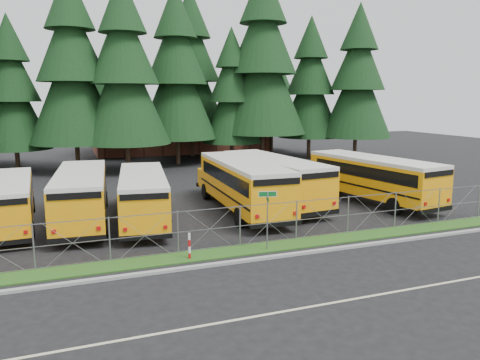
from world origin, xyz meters
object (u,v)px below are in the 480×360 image
at_px(bus_5, 241,186).
at_px(striped_bollard, 189,246).
at_px(bus_east, 369,179).
at_px(bus_3, 143,197).
at_px(bus_6, 270,181).
at_px(bus_2, 82,197).
at_px(bus_1, 9,203).
at_px(street_sign, 267,208).

relative_size(bus_5, striped_bollard, 10.21).
distance_m(bus_5, striped_bollard, 9.30).
xyz_separation_m(bus_5, bus_east, (8.96, -0.67, -0.06)).
bearing_deg(bus_5, bus_3, -174.27).
bearing_deg(bus_6, striped_bollard, -137.14).
bearing_deg(bus_east, bus_2, 166.98).
bearing_deg(bus_1, bus_6, -1.79).
distance_m(bus_1, bus_5, 13.19).
relative_size(bus_1, bus_3, 0.96).
bearing_deg(street_sign, bus_east, 33.39).
height_order(bus_5, bus_east, bus_5).
distance_m(bus_6, striped_bollard, 11.70).
bearing_deg(bus_3, street_sign, -50.16).
xyz_separation_m(bus_3, bus_east, (15.09, -0.29, 0.13)).
height_order(bus_east, street_sign, bus_east).
bearing_deg(bus_3, bus_1, 177.96).
relative_size(bus_1, bus_5, 0.85).
relative_size(bus_5, bus_east, 1.04).
bearing_deg(bus_3, striped_bollard, -75.46).
height_order(bus_2, bus_east, bus_east).
bearing_deg(street_sign, bus_3, 121.86).
bearing_deg(bus_2, bus_6, 7.65).
bearing_deg(striped_bollard, bus_2, 116.70).
height_order(bus_2, bus_6, bus_6).
xyz_separation_m(bus_5, street_sign, (-1.62, -7.64, 0.43)).
bearing_deg(bus_east, bus_1, 166.87).
bearing_deg(bus_6, bus_1, 175.70).
xyz_separation_m(bus_1, bus_6, (15.65, 0.23, 0.21)).
xyz_separation_m(bus_2, street_sign, (7.78, -8.21, 0.54)).
relative_size(bus_east, striped_bollard, 9.85).
relative_size(bus_1, bus_east, 0.88).
relative_size(bus_3, bus_5, 0.88).
distance_m(bus_5, street_sign, 7.82).
relative_size(bus_1, striped_bollard, 8.67).
height_order(bus_6, striped_bollard, bus_6).
bearing_deg(bus_east, striped_bollard, -163.35).
distance_m(bus_2, bus_6, 11.91).
bearing_deg(bus_2, bus_1, -179.38).
bearing_deg(street_sign, bus_5, 78.01).
bearing_deg(striped_bollard, bus_1, 132.96).
relative_size(bus_2, striped_bollard, 9.49).
xyz_separation_m(bus_3, striped_bollard, (0.83, -7.19, -0.82)).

